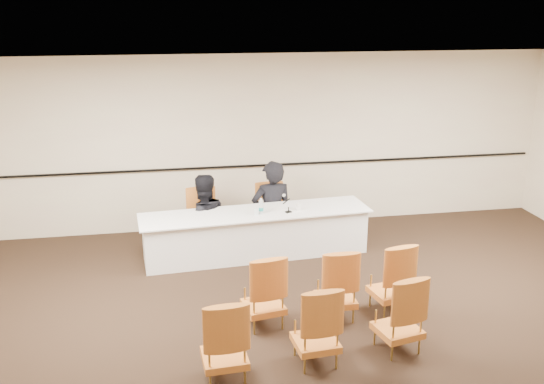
{
  "coord_description": "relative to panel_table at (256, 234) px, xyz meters",
  "views": [
    {
      "loc": [
        -1.73,
        -6.07,
        3.78
      ],
      "look_at": [
        -0.17,
        2.6,
        1.03
      ],
      "focal_mm": 40.0,
      "sensor_mm": 36.0,
      "label": 1
    }
  ],
  "objects": [
    {
      "name": "panelist_main",
      "position": [
        0.36,
        0.57,
        0.06
      ],
      "size": [
        0.73,
        0.52,
        1.9
      ],
      "primitive_type": "imported",
      "rotation": [
        0.0,
        0.0,
        3.23
      ],
      "color": "black",
      "rests_on": "ground"
    },
    {
      "name": "ceiling",
      "position": [
        0.42,
        -2.64,
        2.64
      ],
      "size": [
        10.0,
        10.0,
        0.0
      ],
      "primitive_type": "plane",
      "rotation": [
        3.14,
        0.0,
        0.0
      ],
      "color": "white",
      "rests_on": "ground"
    },
    {
      "name": "aud_chair_front_right",
      "position": [
        1.41,
        -2.08,
        0.12
      ],
      "size": [
        0.58,
        0.58,
        0.95
      ],
      "primitive_type": null,
      "rotation": [
        0.0,
        0.0,
        0.18
      ],
      "color": "#B36820",
      "rests_on": "ground"
    },
    {
      "name": "aud_chair_back_right",
      "position": [
        1.16,
        -2.98,
        0.12
      ],
      "size": [
        0.59,
        0.59,
        0.95
      ],
      "primitive_type": null,
      "rotation": [
        0.0,
        0.0,
        0.21
      ],
      "color": "#B36820",
      "rests_on": "ground"
    },
    {
      "name": "aud_chair_front_left",
      "position": [
        -0.24,
        -2.16,
        0.12
      ],
      "size": [
        0.58,
        0.58,
        0.95
      ],
      "primitive_type": null,
      "rotation": [
        0.0,
        0.0,
        0.17
      ],
      "color": "#B36820",
      "rests_on": "ground"
    },
    {
      "name": "panelist_second",
      "position": [
        -0.78,
        0.48,
        0.02
      ],
      "size": [
        0.93,
        0.79,
        1.69
      ],
      "primitive_type": "imported",
      "rotation": [
        0.0,
        0.0,
        3.35
      ],
      "color": "black",
      "rests_on": "ground"
    },
    {
      "name": "aud_chair_front_mid",
      "position": [
        0.68,
        -2.14,
        0.12
      ],
      "size": [
        0.5,
        0.5,
        0.95
      ],
      "primitive_type": null,
      "rotation": [
        0.0,
        0.0,
        -0.0
      ],
      "color": "#B36820",
      "rests_on": "ground"
    },
    {
      "name": "drinking_glass",
      "position": [
        -0.01,
        -0.13,
        0.41
      ],
      "size": [
        0.08,
        0.08,
        0.1
      ],
      "primitive_type": "cylinder",
      "rotation": [
        0.0,
        0.0,
        -0.31
      ],
      "color": "white",
      "rests_on": "panel_table"
    },
    {
      "name": "panel_table",
      "position": [
        0.0,
        0.0,
        0.0
      ],
      "size": [
        3.61,
        1.1,
        0.71
      ],
      "primitive_type": null,
      "rotation": [
        0.0,
        0.0,
        0.08
      ],
      "color": "white",
      "rests_on": "ground"
    },
    {
      "name": "wall_rail",
      "position": [
        0.42,
        1.32,
        0.74
      ],
      "size": [
        9.8,
        0.04,
        0.03
      ],
      "primitive_type": "cube",
      "color": "black",
      "rests_on": "wall_back"
    },
    {
      "name": "panelist_main_chair",
      "position": [
        0.36,
        0.57,
        0.12
      ],
      "size": [
        0.54,
        0.54,
        0.95
      ],
      "primitive_type": null,
      "rotation": [
        0.0,
        0.0,
        0.08
      ],
      "color": "#B36820",
      "rests_on": "ground"
    },
    {
      "name": "water_bottle",
      "position": [
        0.07,
        -0.07,
        0.48
      ],
      "size": [
        0.09,
        0.09,
        0.24
      ],
      "primitive_type": null,
      "rotation": [
        0.0,
        0.0,
        -0.26
      ],
      "color": "teal",
      "rests_on": "panel_table"
    },
    {
      "name": "microphone",
      "position": [
        0.49,
        -0.11,
        0.49
      ],
      "size": [
        0.15,
        0.21,
        0.27
      ],
      "primitive_type": null,
      "rotation": [
        0.0,
        0.0,
        0.34
      ],
      "color": "black",
      "rests_on": "panel_table"
    },
    {
      "name": "aud_chair_back_left",
      "position": [
        -0.82,
        -3.19,
        0.12
      ],
      "size": [
        0.53,
        0.53,
        0.95
      ],
      "primitive_type": null,
      "rotation": [
        0.0,
        0.0,
        0.05
      ],
      "color": "#B36820",
      "rests_on": "ground"
    },
    {
      "name": "coffee_cup",
      "position": [
        0.66,
        -0.03,
        0.41
      ],
      "size": [
        0.09,
        0.09,
        0.12
      ],
      "primitive_type": "cylinder",
      "rotation": [
        0.0,
        0.0,
        -0.27
      ],
      "color": "white",
      "rests_on": "panel_table"
    },
    {
      "name": "panelist_second_chair",
      "position": [
        -0.78,
        0.48,
        0.12
      ],
      "size": [
        0.54,
        0.54,
        0.95
      ],
      "primitive_type": null,
      "rotation": [
        0.0,
        0.0,
        0.08
      ],
      "color": "#B36820",
      "rests_on": "ground"
    },
    {
      "name": "floor",
      "position": [
        0.42,
        -2.64,
        -0.36
      ],
      "size": [
        10.0,
        10.0,
        0.0
      ],
      "primitive_type": "plane",
      "color": "black",
      "rests_on": "ground"
    },
    {
      "name": "aud_chair_back_mid",
      "position": [
        0.19,
        -3.07,
        0.12
      ],
      "size": [
        0.54,
        0.54,
        0.95
      ],
      "primitive_type": null,
      "rotation": [
        0.0,
        0.0,
        0.08
      ],
      "color": "#B36820",
      "rests_on": "ground"
    },
    {
      "name": "papers",
      "position": [
        0.58,
        -0.02,
        0.36
      ],
      "size": [
        0.36,
        0.31,
        0.0
      ],
      "primitive_type": "cube",
      "rotation": [
        0.0,
        0.0,
        0.35
      ],
      "color": "white",
      "rests_on": "panel_table"
    },
    {
      "name": "wall_back",
      "position": [
        0.42,
        1.36,
        1.14
      ],
      "size": [
        10.0,
        0.04,
        3.0
      ],
      "primitive_type": "cube",
      "color": "beige",
      "rests_on": "ground"
    }
  ]
}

